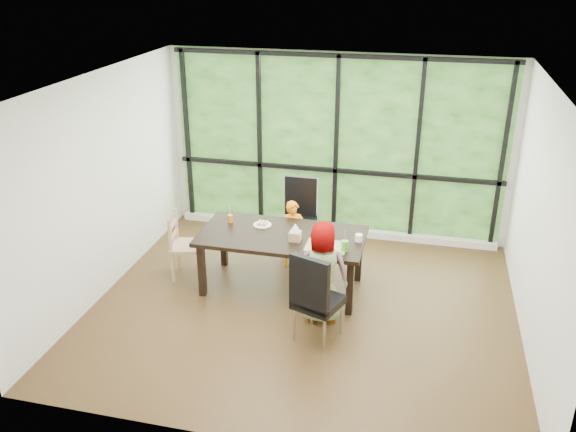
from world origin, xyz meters
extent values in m
plane|color=black|center=(0.00, 0.00, 0.00)|extent=(5.00, 5.00, 0.00)
plane|color=silver|center=(0.00, 2.25, 1.35)|extent=(5.00, 0.00, 5.00)
cube|color=#1E4514|center=(0.00, 2.23, 1.35)|extent=(4.80, 0.02, 2.65)
cube|color=silver|center=(0.00, 2.15, 0.05)|extent=(4.80, 0.12, 0.10)
cube|color=black|center=(-0.36, 0.39, 0.38)|extent=(2.07, 1.09, 0.75)
cube|color=black|center=(-0.38, 1.40, 0.54)|extent=(0.46, 0.46, 1.08)
cube|color=black|center=(0.29, -0.58, 0.54)|extent=(0.59, 0.59, 1.08)
cube|color=#A37F5E|center=(-1.62, 0.38, 0.45)|extent=(0.47, 0.49, 0.90)
imported|color=orange|center=(-0.36, 1.01, 0.47)|extent=(0.40, 0.33, 0.94)
imported|color=slate|center=(0.24, -0.18, 0.61)|extent=(0.65, 0.49, 1.21)
cube|color=tan|center=(0.23, 0.19, 0.75)|extent=(0.48, 0.35, 0.01)
cylinder|color=white|center=(-0.67, 0.60, 0.76)|extent=(0.23, 0.23, 0.01)
cylinder|color=white|center=(0.21, 0.15, 0.76)|extent=(0.25, 0.25, 0.02)
cylinder|color=orange|center=(-1.10, 0.59, 0.80)|extent=(0.07, 0.07, 0.10)
cylinder|color=#4CCC2A|center=(0.46, 0.13, 0.82)|extent=(0.08, 0.08, 0.13)
cylinder|color=white|center=(0.58, 0.42, 0.80)|extent=(0.09, 0.09, 0.09)
cube|color=tan|center=(-0.17, 0.27, 0.81)|extent=(0.14, 0.14, 0.12)
cylinder|color=white|center=(-1.10, 0.59, 0.89)|extent=(0.01, 0.04, 0.20)
cylinder|color=pink|center=(0.46, 0.13, 0.92)|extent=(0.01, 0.04, 0.20)
cone|color=white|center=(-0.17, 0.27, 0.92)|extent=(0.12, 0.12, 0.11)
camera|label=1|loc=(1.26, -6.07, 3.93)|focal=37.37mm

